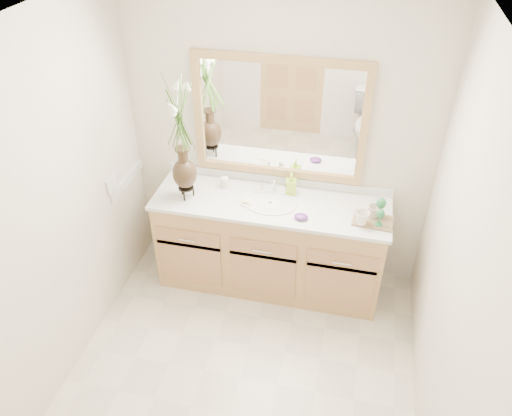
% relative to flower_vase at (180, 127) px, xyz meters
% --- Properties ---
extents(floor, '(2.60, 2.60, 0.00)m').
position_rel_flower_vase_xyz_m(floor, '(0.66, -0.94, -1.44)').
color(floor, beige).
rests_on(floor, ground).
extents(ceiling, '(2.40, 2.60, 0.02)m').
position_rel_flower_vase_xyz_m(ceiling, '(0.66, -0.94, 0.96)').
color(ceiling, white).
rests_on(ceiling, wall_back).
extents(wall_back, '(2.40, 0.02, 2.40)m').
position_rel_flower_vase_xyz_m(wall_back, '(0.66, 0.36, -0.24)').
color(wall_back, beige).
rests_on(wall_back, floor).
extents(wall_left, '(0.02, 2.60, 2.40)m').
position_rel_flower_vase_xyz_m(wall_left, '(-0.54, -0.94, -0.24)').
color(wall_left, beige).
rests_on(wall_left, floor).
extents(wall_right, '(0.02, 2.60, 2.40)m').
position_rel_flower_vase_xyz_m(wall_right, '(1.86, -0.94, -0.24)').
color(wall_right, beige).
rests_on(wall_right, floor).
extents(vanity, '(1.80, 0.55, 0.80)m').
position_rel_flower_vase_xyz_m(vanity, '(0.66, 0.08, -1.04)').
color(vanity, tan).
rests_on(vanity, floor).
extents(counter, '(1.84, 0.57, 0.03)m').
position_rel_flower_vase_xyz_m(counter, '(0.66, 0.08, -0.62)').
color(counter, silver).
rests_on(counter, vanity).
extents(sink, '(0.38, 0.34, 0.23)m').
position_rel_flower_vase_xyz_m(sink, '(0.66, 0.06, -0.66)').
color(sink, white).
rests_on(sink, counter).
extents(mirror, '(1.32, 0.04, 0.97)m').
position_rel_flower_vase_xyz_m(mirror, '(0.66, 0.34, -0.03)').
color(mirror, white).
rests_on(mirror, wall_back).
extents(switch_plate, '(0.02, 0.12, 0.12)m').
position_rel_flower_vase_xyz_m(switch_plate, '(-0.53, -0.17, -0.46)').
color(switch_plate, white).
rests_on(switch_plate, wall_left).
extents(flower_vase, '(0.22, 0.22, 0.90)m').
position_rel_flower_vase_xyz_m(flower_vase, '(0.00, 0.00, 0.00)').
color(flower_vase, black).
rests_on(flower_vase, counter).
extents(tumbler, '(0.06, 0.06, 0.08)m').
position_rel_flower_vase_xyz_m(tumbler, '(0.25, 0.20, -0.57)').
color(tumbler, silver).
rests_on(tumbler, counter).
extents(soap_dish, '(0.09, 0.09, 0.03)m').
position_rel_flower_vase_xyz_m(soap_dish, '(0.47, 0.01, -0.60)').
color(soap_dish, silver).
rests_on(soap_dish, counter).
extents(soap_bottle, '(0.08, 0.09, 0.16)m').
position_rel_flower_vase_xyz_m(soap_bottle, '(0.79, 0.23, -0.53)').
color(soap_bottle, '#AEDF34').
rests_on(soap_bottle, counter).
extents(purple_dish, '(0.12, 0.10, 0.04)m').
position_rel_flower_vase_xyz_m(purple_dish, '(0.92, -0.09, -0.59)').
color(purple_dish, '#582673').
rests_on(purple_dish, counter).
extents(tray, '(0.30, 0.22, 0.01)m').
position_rel_flower_vase_xyz_m(tray, '(1.43, -0.00, -0.60)').
color(tray, brown).
rests_on(tray, counter).
extents(mug_left, '(0.13, 0.12, 0.11)m').
position_rel_flower_vase_xyz_m(mug_left, '(1.35, -0.06, -0.54)').
color(mug_left, silver).
rests_on(mug_left, tray).
extents(mug_right, '(0.13, 0.13, 0.10)m').
position_rel_flower_vase_xyz_m(mug_right, '(1.43, 0.04, -0.54)').
color(mug_right, silver).
rests_on(mug_right, tray).
extents(goblet_front, '(0.06, 0.06, 0.13)m').
position_rel_flower_vase_xyz_m(goblet_front, '(1.48, -0.05, -0.50)').
color(goblet_front, '#246E39').
rests_on(goblet_front, tray).
extents(goblet_back, '(0.07, 0.07, 0.16)m').
position_rel_flower_vase_xyz_m(goblet_back, '(1.48, 0.05, -0.49)').
color(goblet_back, '#246E39').
rests_on(goblet_back, tray).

